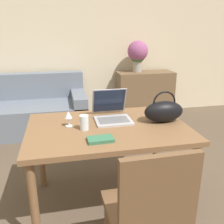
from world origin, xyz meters
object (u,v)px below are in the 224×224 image
(wine_glass, at_px, (68,116))
(handbag, at_px, (164,111))
(laptop, at_px, (111,111))
(couch, at_px, (35,111))
(flower_vase, at_px, (138,53))
(drinking_glass, at_px, (84,123))
(chair, at_px, (149,210))

(wine_glass, distance_m, handbag, 0.80)
(laptop, bearing_deg, couch, 115.62)
(flower_vase, bearing_deg, handbag, -101.55)
(drinking_glass, relative_size, flower_vase, 0.23)
(couch, distance_m, laptop, 2.01)
(drinking_glass, distance_m, flower_vase, 2.48)
(couch, bearing_deg, drinking_glass, -73.62)
(couch, height_order, flower_vase, flower_vase)
(couch, distance_m, flower_vase, 1.89)
(wine_glass, xyz_separation_m, flower_vase, (1.23, 2.09, 0.27))
(drinking_glass, height_order, wine_glass, wine_glass)
(couch, relative_size, handbag, 4.55)
(laptop, bearing_deg, wine_glass, -162.98)
(couch, xyz_separation_m, wine_glass, (0.46, -1.86, 0.54))
(couch, bearing_deg, laptop, -64.38)
(laptop, xyz_separation_m, flower_vase, (0.86, 1.98, 0.29))
(handbag, xyz_separation_m, flower_vase, (0.44, 2.15, 0.26))
(drinking_glass, height_order, flower_vase, flower_vase)
(chair, xyz_separation_m, wine_glass, (-0.39, 0.84, 0.30))
(chair, height_order, laptop, laptop)
(flower_vase, bearing_deg, laptop, -113.39)
(laptop, height_order, wine_glass, laptop)
(wine_glass, bearing_deg, drinking_glass, -39.32)
(couch, bearing_deg, flower_vase, 7.83)
(wine_glass, distance_m, flower_vase, 2.45)
(chair, xyz_separation_m, flower_vase, (0.84, 2.93, 0.57))
(couch, height_order, drinking_glass, drinking_glass)
(laptop, distance_m, flower_vase, 2.18)
(wine_glass, bearing_deg, couch, 103.85)
(chair, distance_m, laptop, 0.99)
(drinking_glass, bearing_deg, laptop, 38.79)
(chair, bearing_deg, wine_glass, 113.91)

